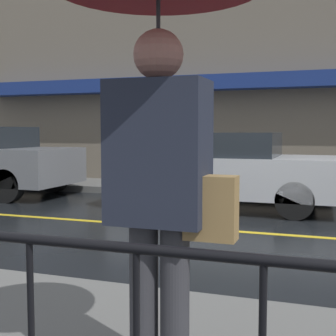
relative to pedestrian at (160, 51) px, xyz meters
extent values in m
plane|color=black|center=(-0.01, 4.51, -1.83)|extent=(80.00, 80.00, 0.00)
cube|color=#60605E|center=(-0.01, 8.41, -1.75)|extent=(28.00, 1.73, 0.15)
cube|color=gold|center=(-0.01, 4.51, -1.82)|extent=(25.20, 0.12, 0.01)
cube|color=#706656|center=(-0.01, 9.42, 1.57)|extent=(28.00, 0.30, 6.78)
cube|color=navy|center=(-0.01, 9.00, 0.77)|extent=(16.80, 0.55, 0.35)
cylinder|color=black|center=(-0.01, -0.74, -0.74)|extent=(12.00, 0.04, 0.04)
cylinder|color=#333338|center=(-0.09, 0.00, -1.25)|extent=(0.14, 0.14, 0.86)
cylinder|color=#333338|center=(0.07, 0.00, -1.25)|extent=(0.14, 0.14, 0.86)
cube|color=#232838|center=(-0.01, 0.00, -0.47)|extent=(0.47, 0.28, 0.68)
sphere|color=#B37665|center=(-0.01, 0.00, -0.01)|extent=(0.24, 0.24, 0.24)
cylinder|color=#262628|center=(-0.01, 0.00, -0.10)|extent=(0.02, 0.02, 0.76)
cube|color=#9E7A47|center=(0.25, 0.00, -0.73)|extent=(0.24, 0.12, 0.30)
cylinder|color=black|center=(-5.37, 7.34, -1.48)|extent=(0.69, 0.22, 0.69)
cylinder|color=black|center=(-5.37, 5.68, -1.48)|extent=(0.69, 0.22, 0.69)
cube|color=#B2B5BA|center=(-1.05, 6.51, -1.20)|extent=(4.17, 1.80, 0.71)
cube|color=#1E2328|center=(-1.22, 6.51, -0.63)|extent=(2.17, 1.66, 0.44)
cylinder|color=black|center=(0.24, 7.30, -1.51)|extent=(0.63, 0.22, 0.63)
cylinder|color=black|center=(0.24, 5.72, -1.51)|extent=(0.63, 0.22, 0.63)
cylinder|color=black|center=(-2.35, 7.30, -1.51)|extent=(0.63, 0.22, 0.63)
cylinder|color=black|center=(-2.35, 5.72, -1.51)|extent=(0.63, 0.22, 0.63)
camera|label=1|loc=(0.77, -2.08, -0.37)|focal=50.00mm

